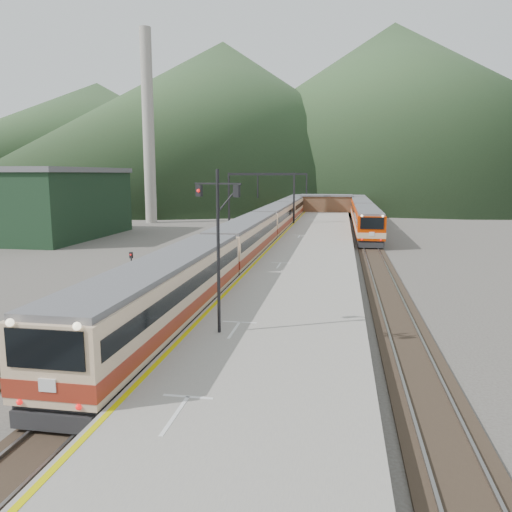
% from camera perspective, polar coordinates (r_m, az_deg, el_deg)
% --- Properties ---
extents(ground, '(400.00, 400.00, 0.00)m').
position_cam_1_polar(ground, '(18.68, -18.58, -15.93)').
color(ground, '#47423D').
rests_on(ground, ground).
extents(track_main, '(2.60, 200.00, 0.23)m').
position_cam_1_polar(track_main, '(55.95, 1.03, 1.39)').
color(track_main, black).
rests_on(track_main, ground).
extents(track_far, '(2.60, 200.00, 0.23)m').
position_cam_1_polar(track_far, '(56.91, -3.96, 1.50)').
color(track_far, black).
rests_on(track_far, ground).
extents(track_second, '(2.60, 200.00, 0.23)m').
position_cam_1_polar(track_second, '(55.42, 12.87, 1.08)').
color(track_second, black).
rests_on(track_second, ground).
extents(platform, '(8.00, 100.00, 1.00)m').
position_cam_1_polar(platform, '(53.35, 6.66, 1.41)').
color(platform, gray).
rests_on(platform, ground).
extents(gantry_near, '(9.55, 0.25, 8.00)m').
position_cam_1_polar(gantry_near, '(70.70, 0.59, 7.55)').
color(gantry_near, black).
rests_on(gantry_near, ground).
extents(gantry_far, '(9.55, 0.25, 8.00)m').
position_cam_1_polar(gantry_far, '(95.46, 2.99, 8.01)').
color(gantry_far, black).
rests_on(gantry_far, ground).
extents(warehouse, '(14.50, 20.50, 8.60)m').
position_cam_1_polar(warehouse, '(67.50, -23.01, 5.64)').
color(warehouse, black).
rests_on(warehouse, ground).
extents(smokestack, '(1.80, 1.80, 30.00)m').
position_cam_1_polar(smokestack, '(82.86, -12.20, 14.13)').
color(smokestack, '#9E998E').
rests_on(smokestack, ground).
extents(station_shed, '(9.40, 4.40, 3.10)m').
position_cam_1_polar(station_shed, '(92.97, 8.03, 6.03)').
color(station_shed, brown).
rests_on(station_shed, platform).
extents(hill_a, '(180.00, 180.00, 60.00)m').
position_cam_1_polar(hill_a, '(211.57, -3.71, 15.36)').
color(hill_a, '#2D4627').
rests_on(hill_a, ground).
extents(hill_b, '(220.00, 220.00, 75.00)m').
position_cam_1_polar(hill_b, '(247.52, 15.23, 15.94)').
color(hill_b, '#2D4627').
rests_on(hill_b, ground).
extents(hill_d, '(200.00, 200.00, 55.00)m').
position_cam_1_polar(hill_d, '(285.95, -17.46, 12.89)').
color(hill_d, '#2D4627').
rests_on(hill_d, ground).
extents(main_train, '(3.02, 103.49, 3.68)m').
position_cam_1_polar(main_train, '(65.09, 2.30, 4.28)').
color(main_train, '#D1AF89').
rests_on(main_train, track_main).
extents(second_train, '(2.89, 59.35, 3.53)m').
position_cam_1_polar(second_train, '(82.22, 11.92, 5.10)').
color(second_train, '#BF2D00').
rests_on(second_train, track_second).
extents(signal_mast, '(2.14, 0.72, 7.03)m').
position_cam_1_polar(signal_mast, '(21.17, -4.35, 2.43)').
color(signal_mast, black).
rests_on(signal_mast, platform).
extents(short_signal_a, '(0.25, 0.20, 2.27)m').
position_cam_1_polar(short_signal_a, '(20.41, -26.43, -9.83)').
color(short_signal_a, black).
rests_on(short_signal_a, ground).
extents(short_signal_b, '(0.23, 0.18, 2.27)m').
position_cam_1_polar(short_signal_b, '(50.09, -2.64, 2.05)').
color(short_signal_b, black).
rests_on(short_signal_b, ground).
extents(short_signal_c, '(0.25, 0.20, 2.27)m').
position_cam_1_polar(short_signal_c, '(37.08, -14.05, -0.80)').
color(short_signal_c, black).
rests_on(short_signal_c, ground).
extents(worker, '(0.62, 0.44, 1.60)m').
position_cam_1_polar(worker, '(26.21, -20.46, -6.80)').
color(worker, black).
rests_on(worker, ground).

